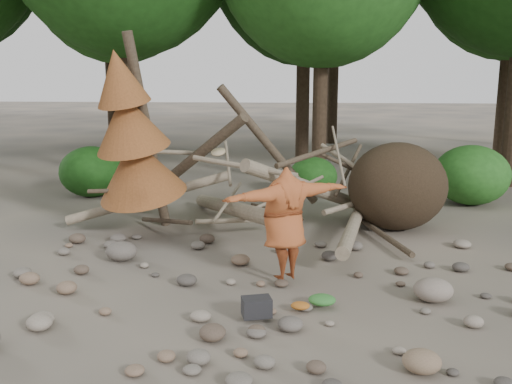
{
  "coord_description": "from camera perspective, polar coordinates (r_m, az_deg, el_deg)",
  "views": [
    {
      "loc": [
        0.4,
        -8.39,
        3.48
      ],
      "look_at": [
        -0.36,
        1.5,
        1.4
      ],
      "focal_mm": 40.0,
      "sensor_mm": 36.0,
      "label": 1
    }
  ],
  "objects": [
    {
      "name": "frisbee_thrower",
      "position": [
        9.48,
        2.88,
        -3.13
      ],
      "size": [
        2.42,
        1.8,
        2.17
      ],
      "color": "#A34C25",
      "rests_on": "ground"
    },
    {
      "name": "boulder_mid_right",
      "position": [
        9.37,
        17.31,
        -9.33
      ],
      "size": [
        0.61,
        0.55,
        0.37
      ],
      "primitive_type": "ellipsoid",
      "color": "gray",
      "rests_on": "ground"
    },
    {
      "name": "bush_right",
      "position": [
        16.28,
        20.73,
        1.6
      ],
      "size": [
        2.0,
        2.0,
        1.6
      ],
      "primitive_type": "ellipsoid",
      "color": "#296820",
      "rests_on": "ground"
    },
    {
      "name": "backpack",
      "position": [
        8.34,
        0.06,
        -11.8
      ],
      "size": [
        0.47,
        0.38,
        0.28
      ],
      "primitive_type": "cube",
      "rotation": [
        0.0,
        0.0,
        0.28
      ],
      "color": "black",
      "rests_on": "ground"
    },
    {
      "name": "bush_mid",
      "position": [
        16.45,
        5.71,
        1.56
      ],
      "size": [
        1.4,
        1.4,
        1.12
      ],
      "primitive_type": "ellipsoid",
      "color": "#205819",
      "rests_on": "ground"
    },
    {
      "name": "dead_conifer",
      "position": [
        12.35,
        -12.24,
        5.22
      ],
      "size": [
        2.06,
        2.16,
        4.35
      ],
      "color": "#4C3F30",
      "rests_on": "ground"
    },
    {
      "name": "bush_left",
      "position": [
        16.9,
        -16.13,
        1.97
      ],
      "size": [
        1.8,
        1.8,
        1.44
      ],
      "primitive_type": "ellipsoid",
      "color": "#184512",
      "rests_on": "ground"
    },
    {
      "name": "boulder_mid_left",
      "position": [
        11.1,
        -13.3,
        -5.79
      ],
      "size": [
        0.6,
        0.54,
        0.36
      ],
      "primitive_type": "ellipsoid",
      "color": "#605850",
      "rests_on": "ground"
    },
    {
      "name": "cloth_green",
      "position": [
        8.81,
        6.62,
        -10.96
      ],
      "size": [
        0.42,
        0.35,
        0.16
      ],
      "primitive_type": "ellipsoid",
      "color": "#2F6E2C",
      "rests_on": "ground"
    },
    {
      "name": "boulder_front_right",
      "position": [
        7.29,
        16.25,
        -15.95
      ],
      "size": [
        0.46,
        0.42,
        0.28
      ],
      "primitive_type": "ellipsoid",
      "color": "#806850",
      "rests_on": "ground"
    },
    {
      "name": "ground",
      "position": [
        9.09,
        1.55,
        -10.67
      ],
      "size": [
        120.0,
        120.0,
        0.0
      ],
      "primitive_type": "plane",
      "color": "#514C44",
      "rests_on": "ground"
    },
    {
      "name": "cloth_orange",
      "position": [
        8.64,
        4.45,
        -11.57
      ],
      "size": [
        0.28,
        0.23,
        0.1
      ],
      "primitive_type": "ellipsoid",
      "color": "#9F571B",
      "rests_on": "ground"
    },
    {
      "name": "deadfall_pile",
      "position": [
        12.98,
        11.46,
        0.37
      ],
      "size": [
        8.55,
        5.24,
        3.3
      ],
      "color": "#332619",
      "rests_on": "ground"
    }
  ]
}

